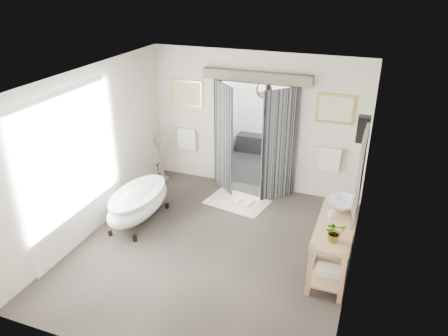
% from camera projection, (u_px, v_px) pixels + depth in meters
% --- Properties ---
extents(ground_plane, '(5.00, 5.00, 0.00)m').
position_uv_depth(ground_plane, '(212.00, 248.00, 7.45)').
color(ground_plane, '#443D35').
extents(room_shell, '(4.52, 5.02, 2.91)m').
position_uv_depth(room_shell, '(205.00, 150.00, 6.57)').
color(room_shell, beige).
rests_on(room_shell, ground_plane).
extents(shower_room, '(2.22, 2.01, 2.51)m').
position_uv_depth(shower_room, '(274.00, 125.00, 10.45)').
color(shower_room, black).
rests_on(shower_room, ground_plane).
extents(back_wall_dressing, '(3.82, 0.69, 2.52)m').
position_uv_depth(back_wall_dressing, '(254.00, 120.00, 8.75)').
color(back_wall_dressing, black).
rests_on(back_wall_dressing, ground_plane).
extents(clawfoot_tub, '(0.77, 1.73, 0.84)m').
position_uv_depth(clawfoot_tub, '(138.00, 202.00, 8.07)').
color(clawfoot_tub, black).
rests_on(clawfoot_tub, ground_plane).
extents(vanity, '(0.57, 1.60, 0.85)m').
position_uv_depth(vanity, '(332.00, 242.00, 6.74)').
color(vanity, tan).
rests_on(vanity, ground_plane).
extents(pedestal_mirror, '(0.33, 0.21, 1.11)m').
position_uv_depth(pedestal_mirror, '(162.00, 161.00, 9.57)').
color(pedestal_mirror, '#746653').
rests_on(pedestal_mirror, ground_plane).
extents(rug, '(1.33, 1.01, 0.01)m').
position_uv_depth(rug, '(237.00, 202.00, 8.88)').
color(rug, beige).
rests_on(rug, ground_plane).
extents(slippers, '(0.40, 0.28, 0.05)m').
position_uv_depth(slippers, '(243.00, 202.00, 8.80)').
color(slippers, silver).
rests_on(slippers, rug).
extents(basin, '(0.59, 0.59, 0.18)m').
position_uv_depth(basin, '(343.00, 204.00, 6.92)').
color(basin, white).
rests_on(basin, vanity).
extents(plant, '(0.35, 0.33, 0.31)m').
position_uv_depth(plant, '(335.00, 232.00, 6.10)').
color(plant, gray).
rests_on(plant, vanity).
extents(soap_bottle_a, '(0.12, 0.12, 0.19)m').
position_uv_depth(soap_bottle_a, '(333.00, 213.00, 6.68)').
color(soap_bottle_a, gray).
rests_on(soap_bottle_a, vanity).
extents(soap_bottle_b, '(0.17, 0.17, 0.17)m').
position_uv_depth(soap_bottle_b, '(338.00, 199.00, 7.10)').
color(soap_bottle_b, gray).
rests_on(soap_bottle_b, vanity).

